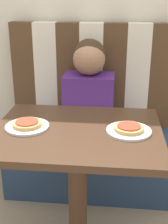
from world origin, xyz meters
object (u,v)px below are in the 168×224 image
(person, at_px, (89,88))
(pizza_left, at_px, (27,123))
(plate_right, at_px, (129,131))
(pizza_right, at_px, (129,128))
(plate_left, at_px, (27,127))

(person, height_order, pizza_left, person)
(plate_right, bearing_deg, pizza_left, 180.00)
(pizza_left, distance_m, pizza_right, 0.50)
(pizza_left, bearing_deg, person, 68.94)
(pizza_left, bearing_deg, plate_right, 0.00)
(pizza_right, bearing_deg, person, 111.06)
(person, height_order, pizza_right, person)
(person, distance_m, pizza_right, 0.70)
(plate_left, distance_m, pizza_right, 0.50)
(pizza_left, relative_size, pizza_right, 1.00)
(plate_right, xyz_separation_m, pizza_right, (0.00, 0.00, 0.02))
(plate_left, distance_m, pizza_left, 0.02)
(plate_left, distance_m, plate_right, 0.50)
(plate_right, distance_m, pizza_right, 0.02)
(plate_left, relative_size, pizza_left, 1.50)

